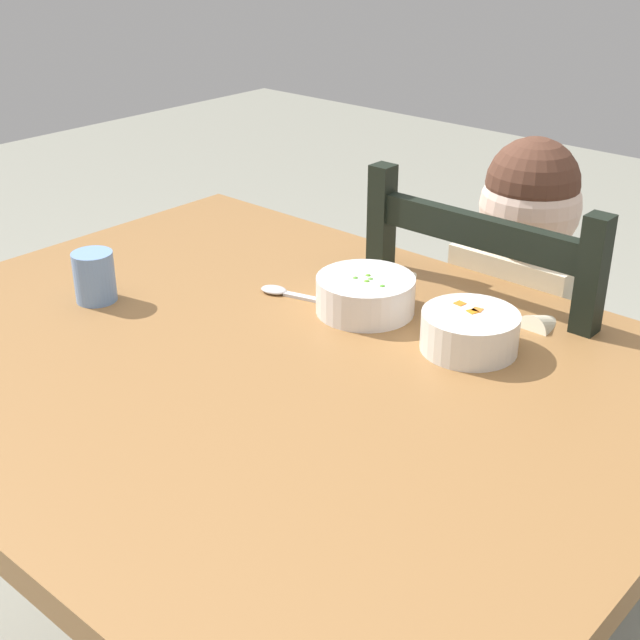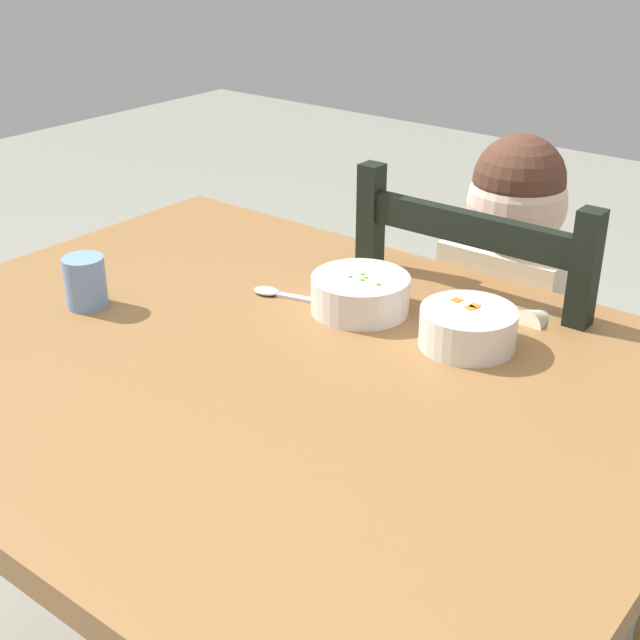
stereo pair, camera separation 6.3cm
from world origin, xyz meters
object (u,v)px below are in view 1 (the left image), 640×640
(dining_table, at_px, (262,422))
(drinking_cup, at_px, (94,277))
(bowl_of_peas, at_px, (365,294))
(dining_chair, at_px, (502,414))
(child_figure, at_px, (509,326))
(spoon, at_px, (285,292))
(bowl_of_carrots, at_px, (470,330))

(dining_table, distance_m, drinking_cup, 0.36)
(bowl_of_peas, bearing_deg, dining_chair, 72.52)
(child_figure, bearing_deg, bowl_of_peas, -107.89)
(dining_table, relative_size, dining_chair, 1.26)
(dining_chair, distance_m, child_figure, 0.19)
(dining_table, relative_size, drinking_cup, 14.48)
(dining_chair, bearing_deg, dining_table, -102.93)
(dining_table, bearing_deg, spoon, 123.65)
(drinking_cup, bearing_deg, dining_chair, 51.36)
(bowl_of_peas, distance_m, spoon, 0.14)
(dining_chair, height_order, spoon, dining_chair)
(bowl_of_peas, distance_m, bowl_of_carrots, 0.19)
(spoon, height_order, drinking_cup, drinking_cup)
(dining_chair, relative_size, bowl_of_peas, 6.10)
(spoon, bearing_deg, child_figure, 55.08)
(bowl_of_peas, bearing_deg, bowl_of_carrots, 0.02)
(spoon, bearing_deg, bowl_of_carrots, 6.63)
(child_figure, xyz_separation_m, bowl_of_peas, (-0.09, -0.29, 0.13))
(dining_table, height_order, bowl_of_peas, bowl_of_peas)
(bowl_of_carrots, bearing_deg, dining_chair, 107.36)
(drinking_cup, bearing_deg, dining_table, 7.45)
(bowl_of_carrots, relative_size, spoon, 1.01)
(dining_chair, xyz_separation_m, drinking_cup, (-0.44, -0.55, 0.33))
(dining_table, bearing_deg, bowl_of_carrots, 44.70)
(bowl_of_peas, bearing_deg, spoon, -164.52)
(child_figure, relative_size, bowl_of_peas, 6.41)
(child_figure, bearing_deg, drinking_cup, -129.04)
(bowl_of_peas, height_order, spoon, bowl_of_peas)
(dining_chair, bearing_deg, child_figure, -92.35)
(dining_table, height_order, dining_chair, dining_chair)
(child_figure, xyz_separation_m, spoon, (-0.23, -0.33, 0.11))
(dining_table, relative_size, spoon, 8.51)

